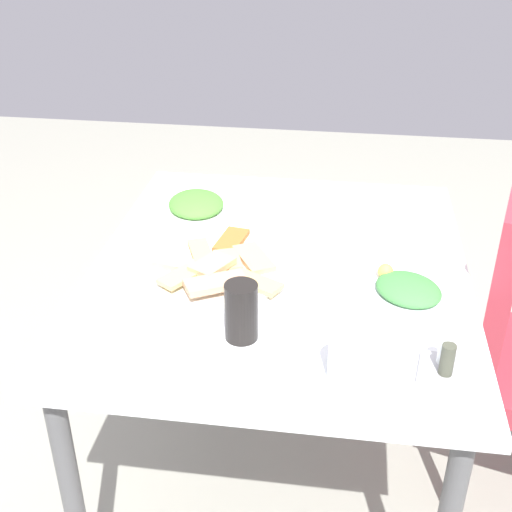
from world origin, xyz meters
TOP-DOWN VIEW (x-y plane):
  - ground_plane at (0.00, 0.00)m, footprint 6.00×6.00m
  - dining_table at (0.00, 0.00)m, footprint 1.03×0.88m
  - pide_platter at (0.05, -0.13)m, footprint 0.35×0.32m
  - salad_plate_greens at (-0.26, -0.26)m, footprint 0.24×0.24m
  - salad_plate_rice at (0.10, 0.29)m, footprint 0.24×0.24m
  - soda_can at (0.29, -0.04)m, footprint 0.09×0.09m
  - drinking_glass at (0.39, 0.16)m, footprint 0.07×0.07m
  - paper_napkin at (-0.32, -0.03)m, footprint 0.19×0.19m
  - fork at (-0.32, -0.05)m, footprint 0.19×0.07m
  - spoon at (-0.32, -0.02)m, footprint 0.18×0.08m
  - condiment_caddy at (0.35, 0.34)m, footprint 0.10×0.10m

SIDE VIEW (x-z plane):
  - ground_plane at x=0.00m, z-range 0.00..0.00m
  - dining_table at x=0.00m, z-range 0.27..0.98m
  - paper_napkin at x=-0.32m, z-range 0.70..0.71m
  - fork at x=-0.32m, z-range 0.71..0.71m
  - spoon at x=-0.32m, z-range 0.71..0.71m
  - pide_platter at x=0.05m, z-range 0.69..0.74m
  - salad_plate_rice at x=0.10m, z-range 0.70..0.74m
  - salad_plate_greens at x=-0.26m, z-range 0.70..0.74m
  - condiment_caddy at x=0.35m, z-range 0.69..0.76m
  - drinking_glass at x=0.39m, z-range 0.70..0.80m
  - soda_can at x=0.29m, z-range 0.70..0.83m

